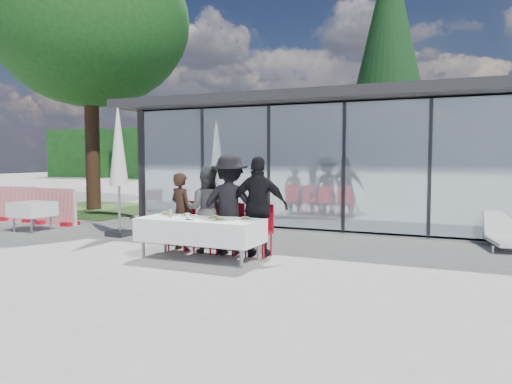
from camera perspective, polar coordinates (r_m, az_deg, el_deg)
ground at (r=8.87m, az=-3.21°, el=-8.09°), size 90.00×90.00×0.00m
pavilion at (r=15.98m, az=17.16°, el=4.86°), size 14.80×8.80×3.44m
treeline at (r=36.19m, az=14.80°, el=4.41°), size 62.50×2.00×4.40m
dining_table at (r=9.10m, az=-6.41°, el=-4.35°), size 2.26×0.96×0.75m
diner_a at (r=10.07m, az=-8.54°, el=-2.20°), size 0.72×0.72×1.55m
diner_chair_a at (r=10.16m, az=-8.29°, el=-3.49°), size 0.44×0.44×0.97m
diner_b at (r=9.76m, az=-5.64°, el=-1.99°), size 1.01×1.01×1.68m
diner_chair_b at (r=9.86m, az=-5.40°, el=-3.70°), size 0.44×0.44×0.97m
diner_c at (r=9.51m, az=-3.02°, el=-1.45°), size 1.49×1.49×1.91m
diner_chair_c at (r=9.62m, az=-2.80°, el=-3.88°), size 0.44×0.44×0.97m
diner_d at (r=9.25m, az=0.31°, el=-1.71°), size 1.28×1.28×1.87m
diner_chair_d at (r=9.37m, az=0.51°, el=-4.09°), size 0.44×0.44×0.97m
plate_a at (r=9.73m, az=-10.32°, el=-2.43°), size 0.25×0.25×0.07m
plate_b at (r=9.42m, az=-7.88°, el=-2.62°), size 0.25×0.25×0.07m
plate_c at (r=9.08m, az=-4.81°, el=-2.84°), size 0.25×0.25×0.07m
plate_d at (r=8.82m, az=-1.24°, el=-3.03°), size 0.25×0.25×0.07m
plate_extra at (r=8.70m, az=-4.11°, el=-3.14°), size 0.25×0.25×0.07m
juice_bottle at (r=9.34m, az=-9.73°, el=-2.40°), size 0.06×0.06×0.15m
drinking_glasses at (r=9.04m, az=-7.84°, el=-2.74°), size 0.07×0.07×0.10m
folded_eyeglasses at (r=8.88m, az=-7.62°, el=-3.14°), size 0.14×0.03×0.01m
spare_table_left at (r=13.65m, az=-24.20°, el=-1.82°), size 0.86×0.86×0.74m
market_umbrella at (r=12.11m, az=-15.45°, el=4.16°), size 0.50×0.50×3.00m
lounger at (r=11.37m, az=26.49°, el=-4.50°), size 0.90×1.44×0.72m
deciduous_tree at (r=19.11m, az=-18.47°, el=17.81°), size 7.04×6.40×9.38m
conifer_tree at (r=21.38m, az=14.92°, el=15.01°), size 4.00×4.00×10.50m
grass_patch at (r=18.64m, az=-18.03°, el=-1.88°), size 5.00×5.00×0.02m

